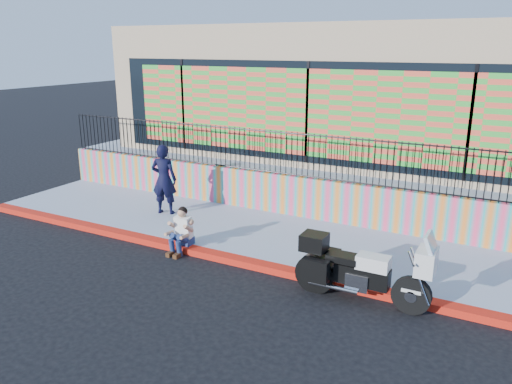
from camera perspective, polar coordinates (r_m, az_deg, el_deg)
The scene contains 10 objects.
ground at distance 11.25m, azimuth -2.69°, elevation -8.05°, with size 90.00×90.00×0.00m, color black.
red_curb at distance 11.22m, azimuth -2.69°, elevation -7.71°, with size 16.00×0.30×0.15m, color red.
sidewalk at distance 12.55m, azimuth 1.17°, elevation -4.99°, with size 16.00×3.00×0.15m, color #98A2B7.
mural_wall at distance 13.71m, azimuth 4.21°, elevation -0.38°, with size 16.00×0.20×1.10m, color #FF4373.
metal_fence at distance 13.42m, azimuth 4.32°, elevation 4.32°, with size 15.80×0.04×1.20m, color black, non-canonical shape.
elevated_platform at distance 18.36m, azimuth 10.71°, elevation 3.47°, with size 16.00×10.00×1.25m, color #98A2B7.
storefront_building at distance 17.76m, azimuth 10.95°, elevation 11.60°, with size 14.00×8.06×4.00m.
police_motorcycle at distance 9.58m, azimuth 11.78°, elevation -8.58°, with size 2.54×0.84×1.58m.
police_officer at distance 13.91m, azimuth -10.47°, elevation 1.44°, with size 0.71×0.47×1.95m, color black.
seated_man at distance 11.71m, azimuth -8.67°, elevation -4.83°, with size 0.54×0.71×1.06m.
Camera 1 is at (5.27, -8.77, 4.66)m, focal length 35.00 mm.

